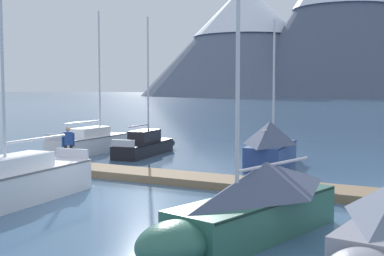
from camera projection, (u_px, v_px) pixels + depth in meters
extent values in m
plane|color=#426689|center=(114.00, 200.00, 17.18)|extent=(700.00, 700.00, 0.00)
cone|color=slate|center=(245.00, 40.00, 235.16)|extent=(95.86, 95.86, 50.88)
cone|color=white|center=(246.00, 10.00, 234.11)|extent=(47.90, 47.90, 24.21)
cone|color=#4C566B|center=(344.00, 14.00, 215.76)|extent=(86.75, 86.75, 69.32)
cube|color=#846B4C|center=(171.00, 177.00, 20.76)|extent=(21.33, 2.86, 0.30)
cylinder|color=#38383D|center=(160.00, 181.00, 20.08)|extent=(20.40, 1.23, 0.24)
cylinder|color=#38383D|center=(180.00, 175.00, 21.44)|extent=(20.40, 1.23, 0.24)
cube|color=white|center=(89.00, 145.00, 29.35)|extent=(1.65, 5.86, 0.98)
ellipsoid|color=white|center=(119.00, 140.00, 32.22)|extent=(1.33, 1.42, 0.93)
cube|color=slate|center=(89.00, 137.00, 29.31)|extent=(1.69, 5.74, 0.06)
cylinder|color=silver|center=(99.00, 74.00, 30.07)|extent=(0.10, 0.10, 7.19)
cylinder|color=silver|center=(83.00, 122.00, 28.76)|extent=(0.15, 3.37, 0.08)
cube|color=white|center=(90.00, 132.00, 29.42)|extent=(1.13, 2.64, 0.51)
cube|color=silver|center=(56.00, 138.00, 26.72)|extent=(1.38, 0.13, 0.36)
cube|color=black|center=(144.00, 149.00, 28.67)|extent=(1.91, 5.19, 0.73)
ellipsoid|color=black|center=(164.00, 143.00, 31.34)|extent=(1.39, 1.95, 0.70)
cube|color=black|center=(144.00, 143.00, 28.64)|extent=(1.94, 5.09, 0.06)
cylinder|color=silver|center=(148.00, 79.00, 28.95)|extent=(0.10, 0.10, 6.95)
cylinder|color=silver|center=(139.00, 126.00, 28.00)|extent=(0.31, 2.46, 0.08)
cube|color=black|center=(145.00, 136.00, 28.73)|extent=(1.22, 2.37, 0.65)
cube|color=silver|center=(123.00, 143.00, 26.32)|extent=(1.30, 0.22, 0.36)
cube|color=silver|center=(18.00, 186.00, 16.81)|extent=(1.81, 6.05, 1.10)
cube|color=slate|center=(18.00, 171.00, 16.77)|extent=(1.84, 5.94, 0.06)
cylinder|color=silver|center=(3.00, 78.00, 16.03)|extent=(0.10, 0.10, 5.91)
cylinder|color=silver|center=(37.00, 139.00, 17.57)|extent=(0.20, 3.02, 0.08)
cube|color=white|center=(14.00, 163.00, 16.61)|extent=(1.21, 2.74, 0.48)
cube|color=silver|center=(72.00, 153.00, 19.43)|extent=(1.42, 0.16, 0.36)
cube|color=navy|center=(271.00, 155.00, 24.67)|extent=(1.97, 4.70, 1.10)
ellipsoid|color=navy|center=(282.00, 149.00, 27.10)|extent=(1.51, 1.96, 1.04)
cube|color=#121D39|center=(271.00, 144.00, 24.63)|extent=(2.00, 4.61, 0.06)
cylinder|color=silver|center=(274.00, 82.00, 24.72)|extent=(0.10, 0.10, 5.88)
cylinder|color=silver|center=(268.00, 130.00, 23.82)|extent=(0.26, 2.30, 0.08)
pyramid|color=#4C5670|center=(270.00, 133.00, 24.26)|extent=(2.14, 3.81, 1.08)
cube|color=#336B56|center=(256.00, 217.00, 12.98)|extent=(3.01, 5.58, 1.01)
ellipsoid|color=#336B56|center=(174.00, 244.00, 10.74)|extent=(1.81, 2.16, 0.96)
cube|color=#163027|center=(256.00, 199.00, 12.94)|extent=(3.01, 5.49, 0.06)
cylinder|color=silver|center=(238.00, 59.00, 12.06)|extent=(0.10, 0.10, 6.81)
cylinder|color=silver|center=(275.00, 164.00, 13.50)|extent=(1.00, 3.19, 0.08)
pyramid|color=#4C5670|center=(266.00, 178.00, 13.20)|extent=(2.95, 4.63, 0.85)
cylinder|color=#232328|center=(71.00, 154.00, 23.45)|extent=(0.14, 0.14, 0.86)
cylinder|color=#232328|center=(66.00, 155.00, 23.34)|extent=(0.14, 0.14, 0.86)
cube|color=#234793|center=(68.00, 138.00, 23.34)|extent=(0.41, 0.44, 0.60)
sphere|color=tan|center=(68.00, 129.00, 23.30)|extent=(0.22, 0.22, 0.22)
cylinder|color=#234793|center=(74.00, 140.00, 23.45)|extent=(0.09, 0.09, 0.62)
cylinder|color=#234793|center=(63.00, 140.00, 23.23)|extent=(0.09, 0.09, 0.62)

